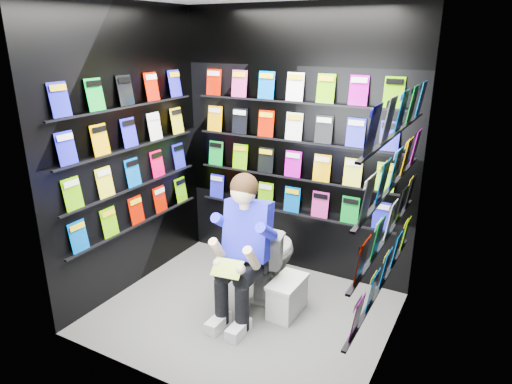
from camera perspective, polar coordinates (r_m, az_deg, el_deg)
The scene contains 13 objects.
floor at distance 4.15m, azimuth -1.49°, elevation -14.84°, with size 2.40×2.40×0.00m, color #575755.
wall_back at distance 4.45m, azimuth 4.87°, elevation 5.82°, with size 2.40×0.04×2.60m, color black.
wall_front at distance 2.82m, azimuth -11.98°, elevation -2.45°, with size 2.40×0.04×2.60m, color black.
wall_left at distance 4.31m, azimuth -15.64°, elevation 4.71°, with size 0.04×2.00×2.60m, color black.
wall_right at distance 3.19m, azimuth 17.31°, elevation -0.41°, with size 0.04×2.00×2.60m, color black.
comics_back at distance 4.43m, azimuth 4.71°, elevation 5.80°, with size 2.10×0.06×1.37m, color #E10049, non-canonical shape.
comics_left at distance 4.28m, azimuth -15.35°, elevation 4.74°, with size 0.06×1.70×1.37m, color #E10049, non-canonical shape.
comics_right at distance 3.19m, azimuth 16.79°, elevation -0.24°, with size 0.06×1.70×1.37m, color #E10049, non-canonical shape.
toilet at distance 4.29m, azimuth 1.68°, elevation -7.92°, with size 0.42×0.75×0.73m, color white.
longbox at distance 4.08m, azimuth 3.92°, elevation -13.08°, with size 0.22×0.39×0.29m, color silver.
longbox_lid at distance 4.00m, azimuth 3.97°, elevation -11.11°, with size 0.24×0.41×0.03m, color silver.
reader at distance 3.82m, azimuth -0.87°, elevation -4.88°, with size 0.51×0.75×1.38m, color #0A08CD, non-canonical shape.
held_comic at distance 3.63m, azimuth -3.62°, elevation -9.50°, with size 0.24×0.01×0.17m, color green.
Camera 1 is at (1.75, -2.97, 2.31)m, focal length 32.00 mm.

